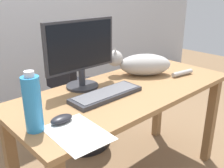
{
  "coord_description": "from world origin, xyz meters",
  "views": [
    {
      "loc": [
        -1.08,
        -1.03,
        1.32
      ],
      "look_at": [
        -0.13,
        -0.0,
        0.79
      ],
      "focal_mm": 41.5,
      "sensor_mm": 36.0,
      "label": 1
    }
  ],
  "objects": [
    {
      "name": "computer_mouse",
      "position": [
        -0.54,
        -0.1,
        0.74
      ],
      "size": [
        0.11,
        0.06,
        0.04
      ],
      "primitive_type": "ellipsoid",
      "color": "#232328",
      "rests_on": "desk"
    },
    {
      "name": "paper_sheet",
      "position": [
        -0.54,
        -0.22,
        0.73
      ],
      "size": [
        0.22,
        0.31,
        0.0
      ],
      "primitive_type": "cube",
      "rotation": [
        0.0,
        0.0,
        -0.05
      ],
      "color": "white",
      "rests_on": "desk"
    },
    {
      "name": "monitor",
      "position": [
        -0.19,
        0.2,
        0.95
      ],
      "size": [
        0.48,
        0.2,
        0.41
      ],
      "color": "#333338",
      "rests_on": "desk"
    },
    {
      "name": "desk",
      "position": [
        0.0,
        0.0,
        0.61
      ],
      "size": [
        1.47,
        0.62,
        0.73
      ],
      "color": "#9E7247",
      "rests_on": "ground_plane"
    },
    {
      "name": "cat",
      "position": [
        0.26,
        0.11,
        0.81
      ],
      "size": [
        0.49,
        0.41,
        0.2
      ],
      "color": "#B2ADA8",
      "rests_on": "desk"
    },
    {
      "name": "water_bottle",
      "position": [
        -0.66,
        -0.07,
        0.85
      ],
      "size": [
        0.08,
        0.08,
        0.27
      ],
      "color": "#2D8CD1",
      "rests_on": "desk"
    },
    {
      "name": "keyboard",
      "position": [
        -0.18,
        -0.01,
        0.74
      ],
      "size": [
        0.44,
        0.15,
        0.03
      ],
      "color": "#333338",
      "rests_on": "desk"
    },
    {
      "name": "office_chair",
      "position": [
        0.04,
        0.62,
        0.41
      ],
      "size": [
        0.48,
        0.48,
        0.95
      ],
      "color": "black",
      "rests_on": "ground_plane"
    }
  ]
}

